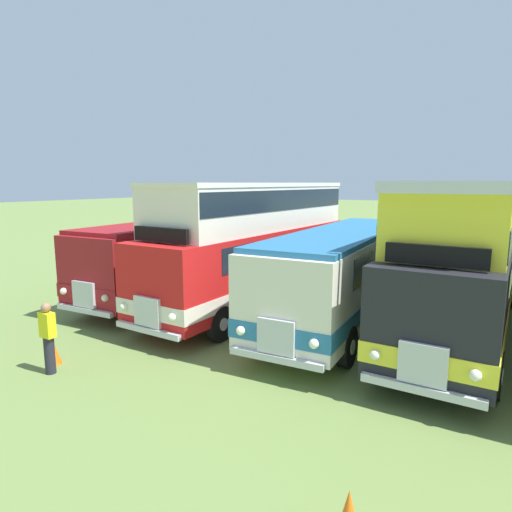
% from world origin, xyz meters
% --- Properties ---
extents(ground_plane, '(200.00, 200.00, 0.00)m').
position_xyz_m(ground_plane, '(0.00, 0.00, 0.00)').
color(ground_plane, olive).
extents(bus_first_in_row, '(3.10, 9.98, 2.99)m').
position_xyz_m(bus_first_in_row, '(-8.59, -0.26, 1.75)').
color(bus_first_in_row, maroon).
rests_on(bus_first_in_row, ground).
extents(bus_second_in_row, '(2.83, 10.62, 4.49)m').
position_xyz_m(bus_second_in_row, '(-5.15, -0.19, 2.47)').
color(bus_second_in_row, red).
rests_on(bus_second_in_row, ground).
extents(bus_third_in_row, '(3.06, 10.59, 2.99)m').
position_xyz_m(bus_third_in_row, '(-1.72, -0.24, 1.75)').
color(bus_third_in_row, silver).
rests_on(bus_third_in_row, ground).
extents(bus_fourth_in_row, '(2.74, 11.52, 4.52)m').
position_xyz_m(bus_fourth_in_row, '(1.72, 0.43, 2.36)').
color(bus_fourth_in_row, black).
rests_on(bus_fourth_in_row, ground).
extents(cone_mid_row, '(0.36, 0.36, 0.58)m').
position_xyz_m(cone_mid_row, '(-6.73, -7.37, 0.29)').
color(cone_mid_row, orange).
rests_on(cone_mid_row, ground).
extents(marshal_person, '(0.36, 0.24, 1.73)m').
position_xyz_m(marshal_person, '(-6.31, -7.75, 0.89)').
color(marshal_person, '#23232D').
rests_on(marshal_person, ground).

